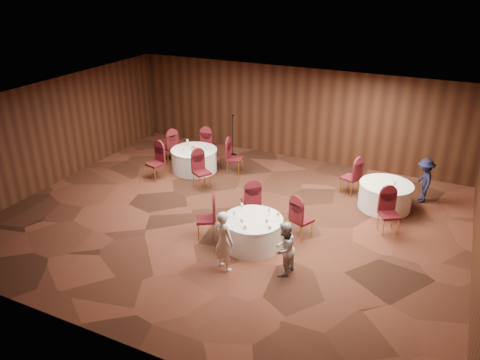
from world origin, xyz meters
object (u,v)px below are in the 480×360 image
at_px(mic_stand, 233,144).
at_px(woman_a, 224,241).
at_px(table_main, 253,232).
at_px(man_c, 424,180).
at_px(woman_b, 284,249).
at_px(table_left, 194,160).
at_px(table_right, 385,196).

relative_size(mic_stand, woman_a, 1.02).
height_order(table_main, man_c, man_c).
height_order(table_main, mic_stand, mic_stand).
xyz_separation_m(mic_stand, man_c, (6.58, -0.93, 0.24)).
xyz_separation_m(mic_stand, woman_b, (4.19, -5.95, 0.21)).
distance_m(mic_stand, woman_b, 7.29).
relative_size(table_main, mic_stand, 0.97).
bearing_deg(woman_b, mic_stand, -136.59).
distance_m(table_main, man_c, 5.51).
bearing_deg(man_c, woman_b, -42.49).
relative_size(table_main, woman_a, 1.00).
height_order(table_left, mic_stand, mic_stand).
height_order(table_left, man_c, man_c).
bearing_deg(woman_b, table_left, -122.99).
height_order(table_left, woman_a, woman_a).
bearing_deg(woman_a, table_right, -100.25).
xyz_separation_m(table_right, woman_b, (-1.48, -4.16, 0.26)).
xyz_separation_m(table_main, table_right, (2.56, 3.40, 0.00)).
bearing_deg(woman_b, man_c, 162.84).
bearing_deg(table_main, woman_a, -99.27).
relative_size(table_main, table_left, 0.95).
bearing_deg(table_left, man_c, 7.05).
relative_size(table_right, woman_a, 1.01).
distance_m(mic_stand, man_c, 6.65).
bearing_deg(woman_b, woman_a, -64.10).
distance_m(table_main, mic_stand, 6.06).
height_order(woman_b, man_c, man_c).
bearing_deg(mic_stand, table_left, -106.50).
distance_m(table_right, woman_a, 5.34).
bearing_deg(woman_b, table_main, -116.66).
relative_size(mic_stand, man_c, 1.13).
xyz_separation_m(table_main, woman_b, (1.08, -0.75, 0.26)).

